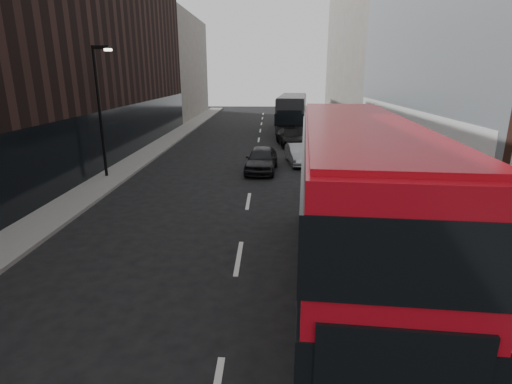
# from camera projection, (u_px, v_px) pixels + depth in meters

# --- Properties ---
(sidewalk_right) EXTENTS (3.00, 80.00, 0.15)m
(sidewalk_right) POSITION_uv_depth(u_px,v_px,m) (359.00, 155.00, 28.95)
(sidewalk_right) COLOR slate
(sidewalk_right) RESTS_ON ground
(sidewalk_left) EXTENTS (2.00, 80.00, 0.15)m
(sidewalk_left) POSITION_uv_depth(u_px,v_px,m) (148.00, 153.00, 29.45)
(sidewalk_left) COLOR slate
(sidewalk_left) RESTS_ON ground
(building_victorian) EXTENTS (6.50, 24.00, 21.00)m
(building_victorian) POSITION_uv_depth(u_px,v_px,m) (364.00, 37.00, 44.30)
(building_victorian) COLOR slate
(building_victorian) RESTS_ON ground
(building_left_mid) EXTENTS (5.00, 24.00, 14.00)m
(building_left_mid) POSITION_uv_depth(u_px,v_px,m) (117.00, 57.00, 32.38)
(building_left_mid) COLOR black
(building_left_mid) RESTS_ON ground
(building_left_far) EXTENTS (5.00, 20.00, 13.00)m
(building_left_far) POSITION_uv_depth(u_px,v_px,m) (177.00, 68.00, 53.60)
(building_left_far) COLOR slate
(building_left_far) RESTS_ON ground
(street_lamp) EXTENTS (1.06, 0.22, 7.00)m
(street_lamp) POSITION_uv_depth(u_px,v_px,m) (100.00, 104.00, 21.58)
(street_lamp) COLOR black
(street_lamp) RESTS_ON sidewalk_left
(red_bus) EXTENTS (3.67, 11.68, 4.65)m
(red_bus) POSITION_uv_depth(u_px,v_px,m) (353.00, 200.00, 10.43)
(red_bus) COLOR #AE0A16
(red_bus) RESTS_ON ground
(grey_bus) EXTENTS (3.77, 11.43, 3.63)m
(grey_bus) POSITION_uv_depth(u_px,v_px,m) (292.00, 112.00, 40.58)
(grey_bus) COLOR black
(grey_bus) RESTS_ON ground
(car_a) EXTENTS (2.14, 4.53, 1.50)m
(car_a) POSITION_uv_depth(u_px,v_px,m) (262.00, 159.00, 24.20)
(car_a) COLOR black
(car_a) RESTS_ON ground
(car_b) EXTENTS (1.80, 4.09, 1.31)m
(car_b) POSITION_uv_depth(u_px,v_px,m) (299.00, 154.00, 26.24)
(car_b) COLOR gray
(car_b) RESTS_ON ground
(car_c) EXTENTS (2.60, 5.06, 1.41)m
(car_c) POSITION_uv_depth(u_px,v_px,m) (291.00, 137.00, 32.94)
(car_c) COLOR black
(car_c) RESTS_ON ground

